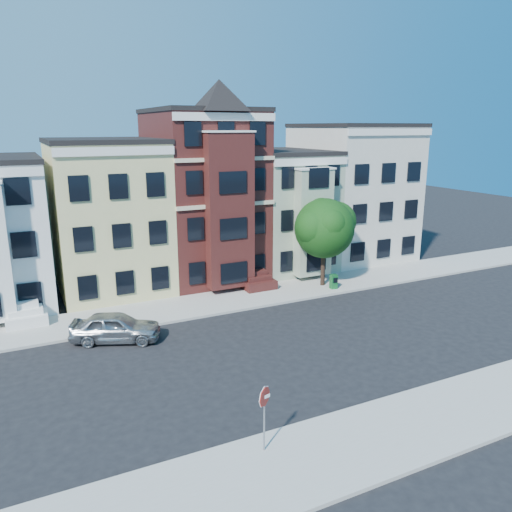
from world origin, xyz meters
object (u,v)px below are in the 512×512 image
stop_sign (264,415)px  street_tree (324,232)px  newspaper_box (334,282)px  parked_car (116,327)px

stop_sign → street_tree: bearing=37.7°
street_tree → stop_sign: size_ratio=2.76×
newspaper_box → stop_sign: (-12.45, -13.81, 0.88)m
newspaper_box → stop_sign: stop_sign is taller
street_tree → stop_sign: bearing=-129.5°
street_tree → newspaper_box: (0.24, -1.01, -3.31)m
street_tree → parked_car: size_ratio=1.64×
street_tree → newspaper_box: bearing=-76.8°
parked_car → newspaper_box: 15.33m
stop_sign → parked_car: bearing=90.3°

